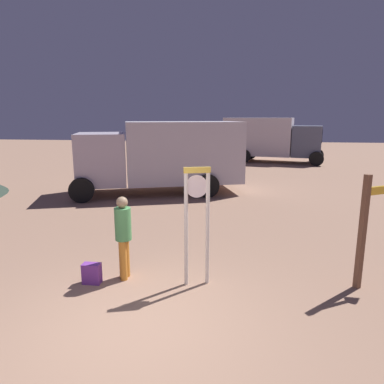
% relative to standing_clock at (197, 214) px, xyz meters
% --- Properties ---
extents(ground_plane, '(80.00, 80.00, 0.00)m').
position_rel_standing_clock_xyz_m(ground_plane, '(-0.69, -1.56, -1.34)').
color(ground_plane, '#9A745D').
extents(standing_clock, '(0.48, 0.21, 2.18)m').
position_rel_standing_clock_xyz_m(standing_clock, '(0.00, 0.00, 0.00)').
color(standing_clock, white).
rests_on(standing_clock, ground_plane).
extents(arrow_sign, '(0.95, 0.66, 2.08)m').
position_rel_standing_clock_xyz_m(arrow_sign, '(3.20, 0.39, 0.06)').
color(arrow_sign, brown).
rests_on(arrow_sign, ground_plane).
extents(person_near_clock, '(0.31, 0.31, 1.60)m').
position_rel_standing_clock_xyz_m(person_near_clock, '(-1.39, 0.05, -0.45)').
color(person_near_clock, orange).
rests_on(person_near_clock, ground_plane).
extents(backpack, '(0.33, 0.23, 0.39)m').
position_rel_standing_clock_xyz_m(backpack, '(-1.93, -0.24, -1.15)').
color(backpack, purple).
rests_on(backpack, ground_plane).
extents(box_truck_near, '(7.08, 4.47, 2.85)m').
position_rel_standing_clock_xyz_m(box_truck_near, '(-2.27, 7.86, 0.23)').
color(box_truck_near, silver).
rests_on(box_truck_near, ground_plane).
extents(box_truck_far, '(6.90, 3.76, 2.96)m').
position_rel_standing_clock_xyz_m(box_truck_far, '(2.81, 18.58, 0.28)').
color(box_truck_far, silver).
rests_on(box_truck_far, ground_plane).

